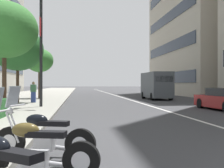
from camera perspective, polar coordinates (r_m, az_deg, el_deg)
The scene contains 10 objects.
sidewalk_right_plaza at distance 34.03m, azimuth -16.59°, elevation -2.47°, with size 160.00×9.49×0.15m, color gray.
lane_centre_stripe at distance 38.83m, azimuth 0.69°, elevation -2.28°, with size 110.00×0.16×0.01m, color silver.
motorcycle_far_end_row at distance 4.95m, azimuth -15.41°, elevation -12.60°, with size 0.74×2.09×1.46m.
motorcycle_mid_row at distance 6.12m, azimuth -13.57°, elevation -10.11°, with size 0.83×2.08×1.47m.
delivery_van_ahead at distance 29.00m, azimuth 8.76°, elevation -0.21°, with size 5.23×2.07×2.69m.
street_lamp_with_banners at distance 18.40m, azimuth -12.98°, elevation 11.08°, with size 1.26×2.15×8.19m.
street_tree_far_plaza at distance 15.80m, azimuth -20.57°, elevation 9.99°, with size 3.39×3.39×5.57m.
street_tree_by_lamp_post at distance 22.53m, azimuth -18.22°, elevation 6.59°, with size 3.79×3.79×5.58m.
street_tree_near_plaza_corner at distance 29.30m, azimuth -14.21°, elevation 4.52°, with size 2.74×2.74×4.88m.
pedestrian_on_plaza at distance 22.25m, azimuth -15.32°, elevation -1.55°, with size 0.28×0.42×1.55m.
Camera 1 is at (-3.48, 4.94, 1.50)m, focal length 46.10 mm.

